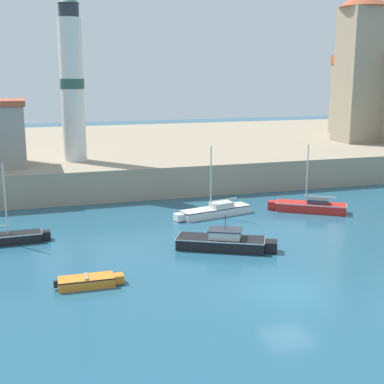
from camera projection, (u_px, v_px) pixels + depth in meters
The scene contains 8 objects.
ground_plane at pixel (289, 292), 27.10m from camera, with size 200.00×200.00×0.00m, color #235670.
quay_seawall at pixel (133, 152), 65.59m from camera, with size 120.00×40.00×2.81m, color gray.
sailboat_white_0 at pixel (214, 211), 41.54m from camera, with size 6.52×2.72×5.51m.
sailboat_red_1 at pixel (310, 206), 42.75m from camera, with size 5.81×4.32×5.43m.
sailboat_black_3 at pixel (4, 238), 34.71m from camera, with size 5.58×1.45×5.30m.
motorboat_black_4 at pixel (224, 242), 33.65m from camera, with size 6.24×4.09×2.21m.
dinghy_orange_5 at pixel (88, 281), 27.81m from camera, with size 3.61×1.17×0.60m.
lighthouse at pixel (72, 82), 48.73m from camera, with size 2.18×2.18×14.89m.
Camera 1 is at (-12.15, -22.77, 10.89)m, focal length 50.00 mm.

